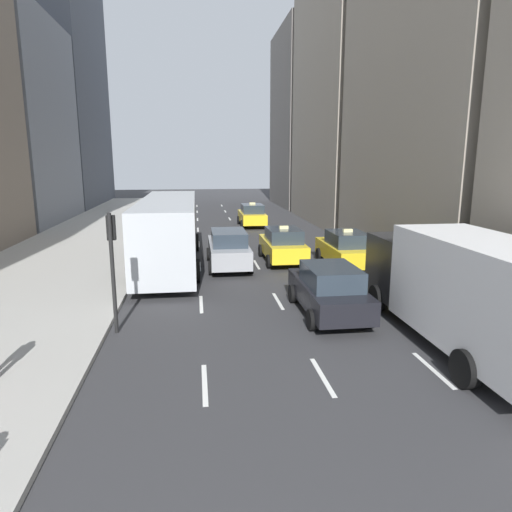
{
  "coord_description": "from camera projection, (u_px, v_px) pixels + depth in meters",
  "views": [
    {
      "loc": [
        -0.28,
        -1.76,
        5.08
      ],
      "look_at": [
        1.91,
        14.91,
        1.52
      ],
      "focal_mm": 32.0,
      "sensor_mm": 36.0,
      "label": 1
    }
  ],
  "objects": [
    {
      "name": "sidewalk_left",
      "position": [
        87.0,
        243.0,
        28.07
      ],
      "size": [
        8.0,
        66.0,
        0.15
      ],
      "primitive_type": "cube",
      "color": "#ADAAA3",
      "rests_on": "ground"
    },
    {
      "name": "lane_markings",
      "position": [
        249.0,
        253.0,
        25.43
      ],
      "size": [
        5.72,
        56.0,
        0.01
      ],
      "color": "white",
      "rests_on": "ground"
    },
    {
      "name": "building_row_right",
      "position": [
        398.0,
        60.0,
        27.41
      ],
      "size": [
        6.0,
        57.43,
        24.5
      ],
      "color": "gray",
      "rests_on": "ground"
    },
    {
      "name": "taxi_lead",
      "position": [
        252.0,
        215.0,
        35.35
      ],
      "size": [
        2.02,
        4.4,
        1.87
      ],
      "color": "yellow",
      "rests_on": "ground"
    },
    {
      "name": "taxi_second",
      "position": [
        346.0,
        249.0,
        21.94
      ],
      "size": [
        2.02,
        4.4,
        1.87
      ],
      "color": "yellow",
      "rests_on": "ground"
    },
    {
      "name": "taxi_third",
      "position": [
        283.0,
        245.0,
        22.98
      ],
      "size": [
        2.02,
        4.4,
        1.87
      ],
      "color": "yellow",
      "rests_on": "ground"
    },
    {
      "name": "sedan_black_near",
      "position": [
        228.0,
        248.0,
        21.85
      ],
      "size": [
        2.02,
        4.91,
        1.81
      ],
      "color": "#9EA0A5",
      "rests_on": "ground"
    },
    {
      "name": "sedan_silver_behind",
      "position": [
        329.0,
        290.0,
        15.07
      ],
      "size": [
        2.02,
        4.49,
        1.71
      ],
      "color": "black",
      "rests_on": "ground"
    },
    {
      "name": "city_bus",
      "position": [
        169.0,
        230.0,
        21.89
      ],
      "size": [
        2.8,
        11.61,
        3.25
      ],
      "color": "#B7BCC1",
      "rests_on": "ground"
    },
    {
      "name": "box_truck",
      "position": [
        463.0,
        287.0,
        12.28
      ],
      "size": [
        2.58,
        8.4,
        3.15
      ],
      "color": "#262628",
      "rests_on": "ground"
    },
    {
      "name": "traffic_light_pole",
      "position": [
        112.0,
        253.0,
        13.27
      ],
      "size": [
        0.24,
        0.42,
        3.6
      ],
      "color": "black",
      "rests_on": "ground"
    }
  ]
}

